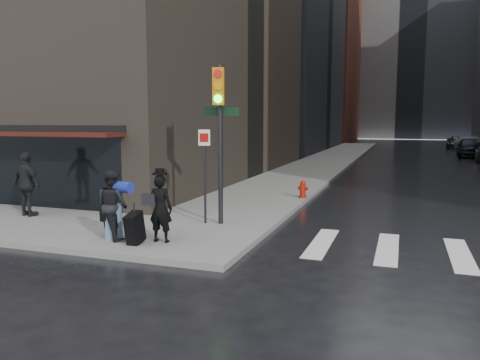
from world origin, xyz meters
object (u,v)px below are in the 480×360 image
(man_overcoat, at_px, (155,211))
(parked_car_4, at_px, (470,147))
(man_jeans, at_px, (113,205))
(man_greycoat, at_px, (27,184))
(fire_hydrant, at_px, (303,190))
(parked_car_5, at_px, (468,144))
(parked_car_6, at_px, (458,142))
(traffic_light, at_px, (218,122))

(man_overcoat, xyz_separation_m, parked_car_4, (10.94, 34.03, -0.09))
(man_jeans, relative_size, man_greycoat, 0.87)
(man_jeans, height_order, fire_hydrant, man_jeans)
(parked_car_4, xyz_separation_m, parked_car_5, (0.63, 6.79, -0.03))
(man_jeans, height_order, parked_car_4, man_jeans)
(man_greycoat, relative_size, fire_hydrant, 2.98)
(man_greycoat, bearing_deg, parked_car_4, -103.56)
(parked_car_5, bearing_deg, parked_car_4, -101.17)
(parked_car_6, bearing_deg, parked_car_4, -86.53)
(fire_hydrant, height_order, parked_car_5, parked_car_5)
(man_overcoat, height_order, parked_car_6, man_overcoat)
(fire_hydrant, relative_size, parked_car_5, 0.14)
(parked_car_4, bearing_deg, man_greycoat, -113.24)
(man_jeans, xyz_separation_m, parked_car_5, (12.71, 40.89, -0.22))
(parked_car_6, bearing_deg, fire_hydrant, -98.12)
(man_overcoat, relative_size, parked_car_4, 0.38)
(man_jeans, height_order, traffic_light, traffic_light)
(man_overcoat, height_order, man_greycoat, man_greycoat)
(man_overcoat, distance_m, man_greycoat, 5.49)
(man_greycoat, xyz_separation_m, parked_car_6, (16.57, 46.11, -0.46))
(man_jeans, distance_m, fire_hydrant, 8.39)
(parked_car_4, xyz_separation_m, parked_car_6, (0.35, 13.57, -0.13))
(man_jeans, bearing_deg, fire_hydrant, -90.46)
(man_greycoat, distance_m, parked_car_6, 49.00)
(man_jeans, xyz_separation_m, parked_car_6, (12.42, 47.67, -0.33))
(parked_car_4, distance_m, parked_car_5, 6.82)
(man_overcoat, height_order, man_jeans, man_overcoat)
(parked_car_4, relative_size, parked_car_6, 0.97)
(fire_hydrant, xyz_separation_m, parked_car_6, (9.27, 39.92, 0.24))
(parked_car_4, bearing_deg, parked_car_6, 91.78)
(parked_car_5, bearing_deg, man_jeans, -113.12)
(man_overcoat, relative_size, man_greycoat, 0.92)
(parked_car_4, relative_size, parked_car_5, 1.00)
(man_overcoat, bearing_deg, parked_car_4, -110.53)
(man_greycoat, bearing_deg, traffic_light, -158.94)
(man_jeans, distance_m, man_greycoat, 4.43)
(fire_hydrant, height_order, parked_car_6, parked_car_6)
(man_overcoat, distance_m, fire_hydrant, 7.96)
(parked_car_5, bearing_deg, traffic_light, -111.63)
(man_greycoat, relative_size, parked_car_5, 0.41)
(man_greycoat, distance_m, parked_car_4, 36.35)
(man_overcoat, height_order, parked_car_4, man_overcoat)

